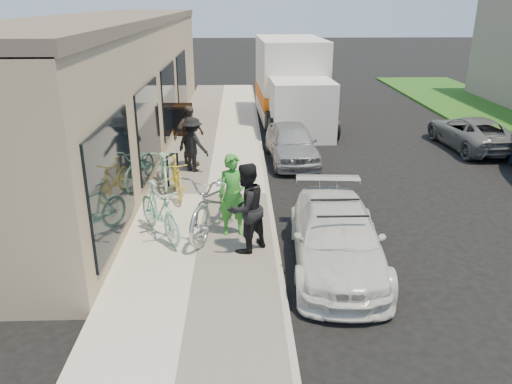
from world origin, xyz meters
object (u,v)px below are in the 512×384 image
object	(u,v)px
sedan_silver	(292,143)
cruiser_bike_b	(164,165)
bike_rack	(173,165)
sandwich_board	(182,120)
far_car_gray	(471,132)
man_standing	(246,208)
cruiser_bike_a	(159,211)
bystander_b	(189,136)
woman_rider	(233,195)
tandem_bike	(218,200)
bystander_a	(193,144)
cruiser_bike_c	(177,178)
moving_truck	(292,86)
sedan_white	(336,237)

from	to	relation	value
sedan_silver	cruiser_bike_b	xyz separation A→B (m)	(-3.56, -2.29, 0.07)
bike_rack	sandwich_board	bearing A→B (deg)	93.03
sedan_silver	cruiser_bike_b	bearing A→B (deg)	-150.47
cruiser_bike_b	far_car_gray	bearing A→B (deg)	9.60
sedan_silver	far_car_gray	size ratio (longest dim) A/B	0.89
man_standing	cruiser_bike_a	bearing A→B (deg)	-64.19
man_standing	cruiser_bike_b	world-z (taller)	man_standing
far_car_gray	sedan_silver	bearing A→B (deg)	7.96
bystander_b	bike_rack	bearing A→B (deg)	-146.06
woman_rider	bystander_b	bearing A→B (deg)	99.14
tandem_bike	bystander_b	bearing A→B (deg)	123.25
bike_rack	sandwich_board	world-z (taller)	sandwich_board
sandwich_board	woman_rider	xyz separation A→B (m)	(1.89, -8.06, 0.28)
far_car_gray	bystander_a	bearing A→B (deg)	11.88
cruiser_bike_b	bystander_a	world-z (taller)	bystander_a
sandwich_board	cruiser_bike_b	size ratio (longest dim) A/B	0.58
cruiser_bike_c	far_car_gray	bearing A→B (deg)	11.97
cruiser_bike_b	cruiser_bike_a	bearing A→B (deg)	-94.37
far_car_gray	cruiser_bike_c	size ratio (longest dim) A/B	2.41
cruiser_bike_c	bystander_a	xyz separation A→B (m)	(0.23, 1.98, 0.29)
sedan_silver	cruiser_bike_c	distance (m)	4.50
far_car_gray	bystander_a	size ratio (longest dim) A/B	2.51
moving_truck	far_car_gray	size ratio (longest dim) A/B	1.74
cruiser_bike_a	bystander_b	world-z (taller)	bystander_b
bike_rack	far_car_gray	bearing A→B (deg)	20.45
bike_rack	far_car_gray	world-z (taller)	far_car_gray
sedan_silver	far_car_gray	bearing A→B (deg)	8.49
cruiser_bike_b	bystander_b	xyz separation A→B (m)	(0.53, 1.49, 0.38)
far_car_gray	tandem_bike	world-z (taller)	tandem_bike
sedan_white	sedan_silver	xyz separation A→B (m)	(-0.19, 6.49, 0.01)
cruiser_bike_b	bystander_b	distance (m)	1.62
far_car_gray	bystander_b	size ratio (longest dim) A/B	2.18
moving_truck	tandem_bike	world-z (taller)	moving_truck
far_car_gray	bystander_b	distance (m)	9.45
cruiser_bike_c	sedan_white	bearing A→B (deg)	-58.32
bystander_a	bystander_b	bearing A→B (deg)	-39.69
sandwich_board	moving_truck	xyz separation A→B (m)	(4.14, 2.72, 0.72)
bike_rack	far_car_gray	xyz separation A→B (m)	(9.52, 3.55, -0.11)
sandwich_board	tandem_bike	size ratio (longest dim) A/B	0.43
sedan_white	moving_truck	world-z (taller)	moving_truck
sedan_white	bystander_a	distance (m)	6.08
cruiser_bike_a	bystander_a	world-z (taller)	bystander_a
sedan_silver	man_standing	size ratio (longest dim) A/B	1.97
sedan_silver	bystander_b	distance (m)	3.17
sedan_white	moving_truck	bearing A→B (deg)	92.39
man_standing	cruiser_bike_a	xyz separation A→B (m)	(-1.74, 0.65, -0.32)
man_standing	moving_truck	bearing A→B (deg)	-143.47
woman_rider	man_standing	xyz separation A→B (m)	(0.25, -0.74, 0.03)
moving_truck	woman_rider	world-z (taller)	moving_truck
bike_rack	tandem_bike	size ratio (longest dim) A/B	0.32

